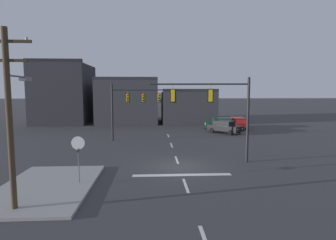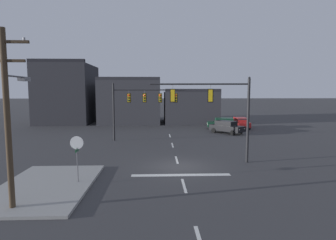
% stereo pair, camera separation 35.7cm
% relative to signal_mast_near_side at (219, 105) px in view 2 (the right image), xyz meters
% --- Properties ---
extents(ground_plane, '(400.00, 400.00, 0.00)m').
position_rel_signal_mast_near_side_xyz_m(ground_plane, '(-3.10, -1.26, -4.39)').
color(ground_plane, '#353538').
extents(sidewalk_near_corner, '(5.00, 8.00, 0.15)m').
position_rel_signal_mast_near_side_xyz_m(sidewalk_near_corner, '(-10.91, -5.26, -4.32)').
color(sidewalk_near_corner, gray).
rests_on(sidewalk_near_corner, ground).
extents(stop_bar_paint, '(6.40, 0.50, 0.01)m').
position_rel_signal_mast_near_side_xyz_m(stop_bar_paint, '(-3.10, -3.26, -4.39)').
color(stop_bar_paint, silver).
rests_on(stop_bar_paint, ground).
extents(lane_centreline, '(0.16, 26.40, 0.01)m').
position_rel_signal_mast_near_side_xyz_m(lane_centreline, '(-3.10, 0.74, -4.39)').
color(lane_centreline, silver).
rests_on(lane_centreline, ground).
extents(signal_mast_near_side, '(7.44, 0.88, 6.46)m').
position_rel_signal_mast_near_side_xyz_m(signal_mast_near_side, '(0.00, 0.00, 0.00)').
color(signal_mast_near_side, black).
rests_on(signal_mast_near_side, ground).
extents(signal_mast_far_side, '(7.88, 0.65, 6.31)m').
position_rel_signal_mast_near_side_xyz_m(signal_mast_far_side, '(-6.58, 9.53, -0.08)').
color(signal_mast_far_side, black).
rests_on(signal_mast_far_side, ground).
extents(stop_sign, '(0.76, 0.64, 2.83)m').
position_rel_signal_mast_near_side_xyz_m(stop_sign, '(-9.24, -4.79, -2.25)').
color(stop_sign, '#56565B').
rests_on(stop_sign, ground).
extents(car_lot_nearside, '(4.26, 4.49, 1.61)m').
position_rel_signal_mast_near_side_xyz_m(car_lot_nearside, '(4.33, 14.39, -3.54)').
color(car_lot_nearside, black).
rests_on(car_lot_nearside, ground).
extents(car_lot_middle, '(4.61, 2.33, 1.61)m').
position_rel_signal_mast_near_side_xyz_m(car_lot_middle, '(4.84, 18.40, -3.54)').
color(car_lot_middle, '#143D28').
rests_on(car_lot_middle, ground).
extents(car_lot_farside, '(2.01, 4.49, 1.61)m').
position_rel_signal_mast_near_side_xyz_m(car_lot_farside, '(7.51, 18.90, -3.54)').
color(car_lot_farside, '#A81E1E').
rests_on(car_lot_farside, ground).
extents(utility_pole, '(2.20, 2.19, 8.09)m').
position_rel_signal_mast_near_side_xyz_m(utility_pole, '(-11.20, -8.12, 0.10)').
color(utility_pole, '#423323').
rests_on(utility_pole, ground).
extents(building_row, '(29.97, 10.93, 10.37)m').
position_rel_signal_mast_near_side_xyz_m(building_row, '(-11.76, 27.88, -0.41)').
color(building_row, '#2D2D33').
rests_on(building_row, ground).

